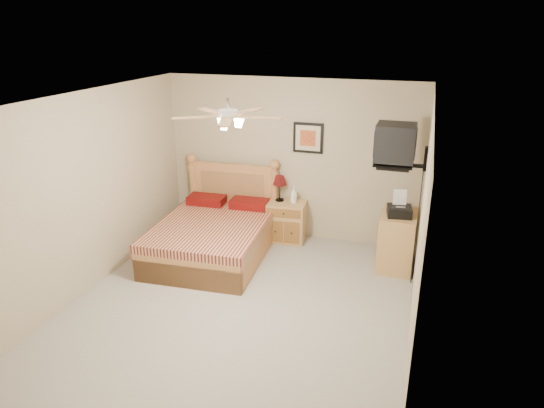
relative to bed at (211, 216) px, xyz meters
The scene contains 17 objects.
floor 1.55m from the bed, 52.29° to the right, with size 4.50×4.50×0.00m, color gray.
ceiling 2.34m from the bed, 52.29° to the right, with size 4.00×4.50×0.04m, color white.
wall_back 1.55m from the bed, 52.54° to the left, with size 4.00×0.04×2.50m, color tan.
wall_front 3.53m from the bed, 75.59° to the right, with size 4.00×0.04×2.50m, color tan.
wall_left 1.71m from the bed, 135.36° to the right, with size 0.04×4.50×2.50m, color tan.
wall_right 3.14m from the bed, 21.35° to the right, with size 0.04×4.50×2.50m, color tan.
bed is the anchor object (origin of this frame).
nightstand 1.29m from the bed, 45.32° to the left, with size 0.58×0.44×0.63m, color #A27D44.
table_lamp 1.21m from the bed, 51.52° to the left, with size 0.22×0.22×0.41m, color #510E10, non-canonical shape.
lotion_bottle 1.34m from the bed, 42.89° to the left, with size 0.10×0.10×0.26m, color white.
framed_picture 1.87m from the bed, 44.34° to the left, with size 0.46×0.04×0.46m, color black.
dresser 2.65m from the bed, 10.58° to the left, with size 0.47×0.68×0.81m, color #B27947.
fax_machine 2.64m from the bed, ahead, with size 0.32×0.34×0.34m, color black, non-canonical shape.
magazine_lower 2.62m from the bed, 15.01° to the left, with size 0.20×0.27×0.03m, color beige.
magazine_upper 2.65m from the bed, 15.43° to the left, with size 0.21×0.28×0.02m, color tan.
wall_tv 2.88m from the bed, ahead, with size 0.56×0.46×0.58m, color black, non-canonical shape.
ceiling_fan 2.34m from the bed, 56.74° to the right, with size 1.14×1.14×0.28m, color white, non-canonical shape.
Camera 1 is at (1.93, -4.77, 3.26)m, focal length 32.00 mm.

